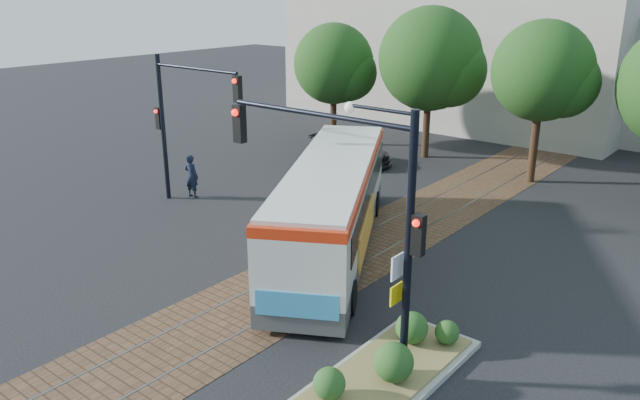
{
  "coord_description": "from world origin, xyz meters",
  "views": [
    {
      "loc": [
        11.3,
        -11.4,
        8.49
      ],
      "look_at": [
        -1.39,
        4.22,
        1.6
      ],
      "focal_mm": 35.0,
      "sensor_mm": 36.0,
      "label": 1
    }
  ],
  "objects_px": {
    "signal_pole_main": "(362,196)",
    "officer": "(192,176)",
    "parked_car": "(351,151)",
    "signal_pole_left": "(179,111)",
    "city_bus": "(332,202)",
    "traffic_island": "(390,364)"
  },
  "relations": [
    {
      "from": "city_bus",
      "to": "signal_pole_main",
      "type": "bearing_deg",
      "value": -76.08
    },
    {
      "from": "signal_pole_main",
      "to": "parked_car",
      "type": "bearing_deg",
      "value": 127.02
    },
    {
      "from": "signal_pole_main",
      "to": "signal_pole_left",
      "type": "height_order",
      "value": "signal_pole_main"
    },
    {
      "from": "officer",
      "to": "parked_car",
      "type": "height_order",
      "value": "officer"
    },
    {
      "from": "city_bus",
      "to": "signal_pole_left",
      "type": "bearing_deg",
      "value": 150.79
    },
    {
      "from": "city_bus",
      "to": "signal_pole_left",
      "type": "relative_size",
      "value": 1.89
    },
    {
      "from": "traffic_island",
      "to": "officer",
      "type": "xyz_separation_m",
      "value": [
        -13.65,
        5.65,
        0.59
      ]
    },
    {
      "from": "city_bus",
      "to": "parked_car",
      "type": "xyz_separation_m",
      "value": [
        -6.11,
        9.33,
        -1.09
      ]
    },
    {
      "from": "signal_pole_left",
      "to": "parked_car",
      "type": "distance_m",
      "value": 10.02
    },
    {
      "from": "traffic_island",
      "to": "parked_car",
      "type": "bearing_deg",
      "value": 129.23
    },
    {
      "from": "signal_pole_left",
      "to": "officer",
      "type": "xyz_separation_m",
      "value": [
        -0.46,
        0.75,
        -2.94
      ]
    },
    {
      "from": "signal_pole_left",
      "to": "parked_car",
      "type": "relative_size",
      "value": 1.35
    },
    {
      "from": "traffic_island",
      "to": "officer",
      "type": "relative_size",
      "value": 2.83
    },
    {
      "from": "signal_pole_main",
      "to": "officer",
      "type": "bearing_deg",
      "value": 156.36
    },
    {
      "from": "signal_pole_main",
      "to": "officer",
      "type": "height_order",
      "value": "signal_pole_main"
    },
    {
      "from": "city_bus",
      "to": "officer",
      "type": "distance_m",
      "value": 8.19
    },
    {
      "from": "traffic_island",
      "to": "signal_pole_left",
      "type": "xyz_separation_m",
      "value": [
        -13.19,
        4.89,
        3.54
      ]
    },
    {
      "from": "city_bus",
      "to": "traffic_island",
      "type": "bearing_deg",
      "value": -71.18
    },
    {
      "from": "city_bus",
      "to": "traffic_island",
      "type": "distance_m",
      "value": 7.55
    },
    {
      "from": "signal_pole_main",
      "to": "parked_car",
      "type": "xyz_separation_m",
      "value": [
        -10.69,
        14.17,
        -3.51
      ]
    },
    {
      "from": "signal_pole_left",
      "to": "signal_pole_main",
      "type": "bearing_deg",
      "value": -21.45
    },
    {
      "from": "signal_pole_left",
      "to": "traffic_island",
      "type": "bearing_deg",
      "value": -20.36
    }
  ]
}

